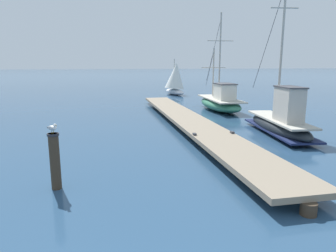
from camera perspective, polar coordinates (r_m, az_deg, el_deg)
floating_dock at (r=16.24m, az=3.65°, el=1.28°), size 2.46×20.35×0.53m
fishing_boat_0 at (r=15.07m, az=20.22°, el=0.88°), size 2.25×6.43×7.11m
fishing_boat_1 at (r=21.97m, az=9.72°, el=4.48°), size 2.49×6.65×6.68m
mooring_piling at (r=8.51m, az=-20.30°, el=-5.97°), size 0.30×0.30×1.50m
perched_seagull at (r=8.31m, az=-20.73°, el=-0.28°), size 0.29×0.32×0.27m
distant_sailboat at (r=32.76m, az=1.39°, el=8.77°), size 2.58×4.19×3.76m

